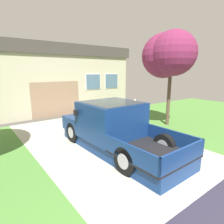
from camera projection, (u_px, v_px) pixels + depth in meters
The scene contains 6 objects.
pickup_truck at pixel (112, 128), 7.02m from camera, with size 2.19×5.19×1.72m.
person_with_hat at pixel (134, 116), 8.07m from camera, with size 0.53×0.50×1.68m.
handbag at pixel (139, 135), 8.14m from camera, with size 0.31×0.20×0.45m.
house_with_garage at pixel (51, 78), 14.35m from camera, with size 10.30×6.11×4.50m.
front_yard_tree at pixel (168, 55), 9.37m from camera, with size 2.31×2.84×4.73m.
wheeled_trash_bin at pixel (116, 107), 12.04m from camera, with size 0.60×0.72×1.11m.
Camera 1 is at (-4.07, -1.83, 2.82)m, focal length 30.46 mm.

